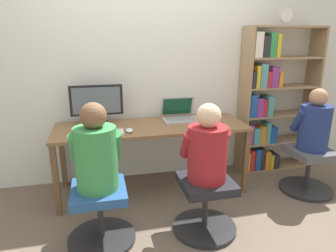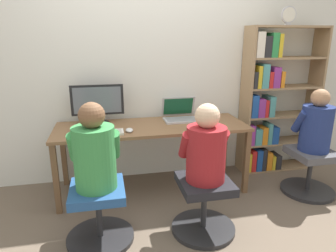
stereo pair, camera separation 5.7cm
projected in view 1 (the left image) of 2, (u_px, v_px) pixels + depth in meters
name	position (u px, v px, depth m)	size (l,w,h in m)	color
ground_plane	(159.00, 204.00, 2.92)	(14.00, 14.00, 0.00)	brown
wall_back	(144.00, 63.00, 3.22)	(10.00, 0.05, 2.60)	silver
desk	(152.00, 132.00, 3.05)	(1.92, 0.66, 0.71)	brown
desktop_monitor	(97.00, 104.00, 3.03)	(0.53, 0.21, 0.40)	black
laptop	(180.00, 115.00, 3.23)	(0.37, 0.31, 0.24)	#B7B7BC
keyboard	(98.00, 134.00, 2.73)	(0.46, 0.16, 0.03)	silver
computer_mouse_by_keyboard	(129.00, 130.00, 2.82)	(0.07, 0.12, 0.03)	silver
office_chair_left	(100.00, 214.00, 2.33)	(0.53, 0.53, 0.47)	#262628
office_chair_right	(205.00, 204.00, 2.47)	(0.53, 0.53, 0.47)	#262628
person_at_monitor	(96.00, 153.00, 2.19)	(0.38, 0.33, 0.66)	#388C47
person_at_laptop	(207.00, 148.00, 2.33)	(0.38, 0.32, 0.62)	maroon
bookshelf	(268.00, 105.00, 3.50)	(0.91, 0.27, 1.68)	#997A56
desk_clock	(286.00, 15.00, 3.18)	(0.17, 0.03, 0.19)	#B2B2B7
office_chair_side	(308.00, 169.00, 3.12)	(0.53, 0.53, 0.47)	#262628
person_near_shelf	(314.00, 124.00, 2.98)	(0.36, 0.31, 0.62)	navy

